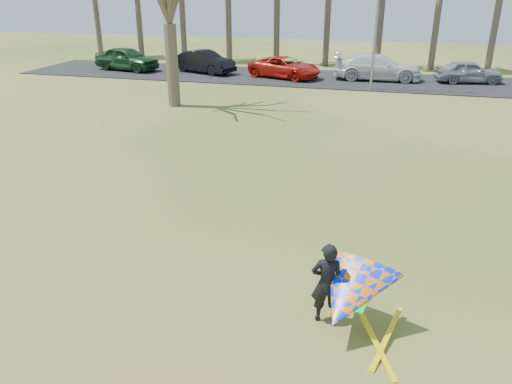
% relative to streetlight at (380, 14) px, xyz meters
% --- Properties ---
extents(ground, '(100.00, 100.00, 0.00)m').
position_rel_streetlight_xyz_m(ground, '(-2.16, -22.00, -4.46)').
color(ground, '#2F5A13').
rests_on(ground, ground).
extents(parking_strip, '(46.00, 7.00, 0.06)m').
position_rel_streetlight_xyz_m(parking_strip, '(-2.16, 3.00, -4.43)').
color(parking_strip, black).
rests_on(parking_strip, ground).
extents(streetlight, '(2.28, 0.18, 8.00)m').
position_rel_streetlight_xyz_m(streetlight, '(0.00, 0.00, 0.00)').
color(streetlight, gray).
rests_on(streetlight, ground).
extents(car_0, '(5.25, 2.93, 1.69)m').
position_rel_streetlight_xyz_m(car_0, '(-18.15, 2.70, -3.56)').
color(car_0, '#194020').
rests_on(car_0, parking_strip).
extents(car_1, '(5.05, 3.29, 1.57)m').
position_rel_streetlight_xyz_m(car_1, '(-12.16, 3.08, -3.62)').
color(car_1, black).
rests_on(car_1, parking_strip).
extents(car_2, '(5.53, 3.86, 1.40)m').
position_rel_streetlight_xyz_m(car_2, '(-6.12, 2.59, -3.70)').
color(car_2, red).
rests_on(car_2, parking_strip).
extents(car_3, '(5.90, 2.66, 1.68)m').
position_rel_streetlight_xyz_m(car_3, '(0.05, 3.40, -3.57)').
color(car_3, white).
rests_on(car_3, parking_strip).
extents(car_4, '(4.43, 2.45, 1.43)m').
position_rel_streetlight_xyz_m(car_4, '(5.86, 3.82, -3.69)').
color(car_4, gray).
rests_on(car_4, parking_strip).
extents(kite_flyer, '(2.13, 2.39, 2.02)m').
position_rel_streetlight_xyz_m(kite_flyer, '(0.55, -23.63, -3.62)').
color(kite_flyer, black).
rests_on(kite_flyer, ground).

